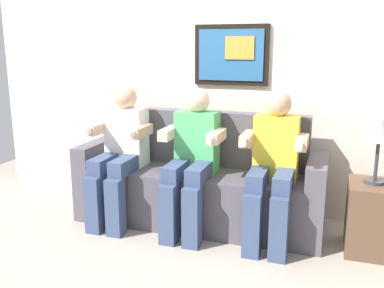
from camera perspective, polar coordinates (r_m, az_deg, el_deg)
name	(u,v)px	position (r m, az deg, el deg)	size (l,w,h in m)	color
ground_plane	(186,238)	(3.31, -0.84, -12.45)	(5.69, 5.69, 0.00)	#9E9384
back_wall_assembly	(215,61)	(3.72, 3.13, 11.11)	(4.38, 0.10, 2.60)	beige
couch	(199,186)	(3.48, 0.93, -5.61)	(1.98, 0.58, 0.90)	#514C56
person_on_left	(120,150)	(3.48, -9.60, -0.75)	(0.46, 0.56, 1.11)	white
person_in_middle	(192,156)	(3.25, 0.06, -1.59)	(0.46, 0.56, 1.11)	#4CB266
person_on_right	(273,163)	(3.11, 10.87, -2.47)	(0.46, 0.56, 1.11)	yellow
side_table_right	(377,218)	(3.28, 23.53, -9.12)	(0.40, 0.40, 0.50)	brown
table_lamp	(380,132)	(3.12, 23.86, 1.46)	(0.22, 0.22, 0.46)	#333338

